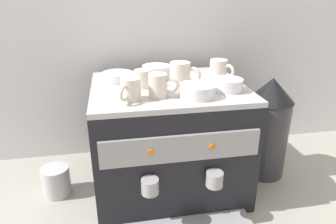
% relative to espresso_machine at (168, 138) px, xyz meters
% --- Properties ---
extents(ground_plane, '(4.00, 4.00, 0.00)m').
position_rel_espresso_machine_xyz_m(ground_plane, '(0.00, 0.00, -0.21)').
color(ground_plane, '#9E998E').
extents(tiled_backsplash_wall, '(2.80, 0.03, 0.91)m').
position_rel_espresso_machine_xyz_m(tiled_backsplash_wall, '(0.00, 0.34, 0.24)').
color(tiled_backsplash_wall, silver).
rests_on(tiled_backsplash_wall, ground_plane).
extents(espresso_machine, '(0.55, 0.57, 0.43)m').
position_rel_espresso_machine_xyz_m(espresso_machine, '(0.00, 0.00, 0.00)').
color(espresso_machine, black).
rests_on(espresso_machine, ground_plane).
extents(ceramic_cup_0, '(0.11, 0.09, 0.08)m').
position_rel_espresso_machine_xyz_m(ceramic_cup_0, '(0.05, 0.01, 0.26)').
color(ceramic_cup_0, beige).
rests_on(ceramic_cup_0, espresso_machine).
extents(ceramic_cup_1, '(0.08, 0.10, 0.07)m').
position_rel_espresso_machine_xyz_m(ceramic_cup_1, '(0.21, 0.06, 0.25)').
color(ceramic_cup_1, beige).
rests_on(ceramic_cup_1, espresso_machine).
extents(ceramic_cup_2, '(0.10, 0.06, 0.06)m').
position_rel_espresso_machine_xyz_m(ceramic_cup_2, '(-0.09, 0.00, 0.25)').
color(ceramic_cup_2, beige).
rests_on(ceramic_cup_2, espresso_machine).
extents(ceramic_cup_3, '(0.10, 0.06, 0.08)m').
position_rel_espresso_machine_xyz_m(ceramic_cup_3, '(-0.05, -0.11, 0.25)').
color(ceramic_cup_3, beige).
rests_on(ceramic_cup_3, espresso_machine).
extents(ceramic_cup_4, '(0.07, 0.09, 0.07)m').
position_rel_espresso_machine_xyz_m(ceramic_cup_4, '(-0.14, -0.13, 0.25)').
color(ceramic_cup_4, beige).
rests_on(ceramic_cup_4, espresso_machine).
extents(ceramic_bowl_0, '(0.11, 0.11, 0.04)m').
position_rel_espresso_machine_xyz_m(ceramic_bowl_0, '(-0.02, 0.13, 0.24)').
color(ceramic_bowl_0, white).
rests_on(ceramic_bowl_0, espresso_machine).
extents(ceramic_bowl_1, '(0.12, 0.12, 0.04)m').
position_rel_espresso_machine_xyz_m(ceramic_bowl_1, '(0.07, -0.14, 0.23)').
color(ceramic_bowl_1, white).
rests_on(ceramic_bowl_1, espresso_machine).
extents(ceramic_bowl_2, '(0.12, 0.12, 0.03)m').
position_rel_espresso_machine_xyz_m(ceramic_bowl_2, '(-0.18, 0.09, 0.23)').
color(ceramic_bowl_2, white).
rests_on(ceramic_bowl_2, espresso_machine).
extents(ceramic_bowl_3, '(0.10, 0.10, 0.04)m').
position_rel_espresso_machine_xyz_m(ceramic_bowl_3, '(0.19, -0.09, 0.23)').
color(ceramic_bowl_3, white).
rests_on(ceramic_bowl_3, espresso_machine).
extents(coffee_grinder, '(0.18, 0.18, 0.43)m').
position_rel_espresso_machine_xyz_m(coffee_grinder, '(0.42, 0.01, 0.01)').
color(coffee_grinder, '#333338').
rests_on(coffee_grinder, ground_plane).
extents(milk_pitcher, '(0.11, 0.11, 0.12)m').
position_rel_espresso_machine_xyz_m(milk_pitcher, '(-0.44, 0.02, -0.15)').
color(milk_pitcher, '#B7B7BC').
rests_on(milk_pitcher, ground_plane).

